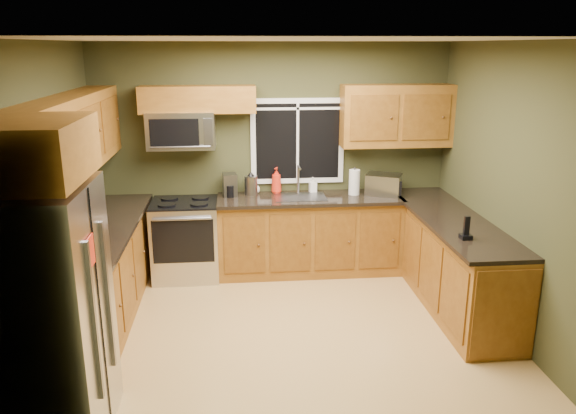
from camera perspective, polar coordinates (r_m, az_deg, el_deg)
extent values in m
plane|color=tan|center=(5.53, -0.18, -12.55)|extent=(4.20, 4.20, 0.00)
plane|color=white|center=(4.86, -0.21, 16.64)|extent=(4.20, 4.20, 0.00)
plane|color=#37391E|center=(6.78, -1.58, 5.00)|extent=(4.20, 0.00, 4.20)
plane|color=#37391E|center=(3.33, 2.63, -6.93)|extent=(4.20, 0.00, 4.20)
plane|color=#37391E|center=(5.28, -23.54, 0.43)|extent=(0.00, 3.60, 3.60)
plane|color=#37391E|center=(5.62, 21.67, 1.52)|extent=(0.00, 3.60, 3.60)
cube|color=white|center=(6.75, 0.97, 6.69)|extent=(1.12, 0.03, 1.02)
cube|color=black|center=(6.74, 0.98, 6.67)|extent=(1.00, 0.01, 0.90)
cube|color=white|center=(6.74, 0.99, 6.67)|extent=(0.03, 0.01, 0.90)
cube|color=white|center=(6.69, 1.01, 9.97)|extent=(1.00, 0.01, 0.03)
cube|color=brown|center=(5.91, -18.41, -6.67)|extent=(0.60, 2.65, 0.90)
cube|color=black|center=(5.75, -18.57, -2.33)|extent=(0.65, 2.65, 0.04)
cube|color=brown|center=(6.76, 2.17, -2.93)|extent=(2.17, 0.60, 0.90)
cube|color=black|center=(6.60, 2.24, 0.86)|extent=(2.17, 0.65, 0.04)
cube|color=brown|center=(6.24, 16.11, -5.26)|extent=(0.60, 2.50, 0.90)
cube|color=brown|center=(5.19, 21.15, -10.21)|extent=(0.56, 0.02, 0.82)
cube|color=black|center=(6.08, 16.23, -1.14)|extent=(0.65, 2.50, 0.04)
cube|color=brown|center=(5.58, -21.04, 6.85)|extent=(0.33, 2.65, 0.72)
cube|color=brown|center=(6.51, -9.14, 10.75)|extent=(1.30, 0.33, 0.30)
cube|color=brown|center=(6.79, 10.95, 9.09)|extent=(1.30, 0.33, 0.72)
cube|color=brown|center=(3.82, -25.32, 5.16)|extent=(0.72, 0.90, 0.38)
cube|color=#B7B7BC|center=(4.16, -23.44, -10.28)|extent=(0.72, 0.90, 1.80)
cube|color=slate|center=(3.86, -19.10, -11.04)|extent=(0.03, 0.04, 1.10)
cube|color=slate|center=(4.21, -17.87, -8.59)|extent=(0.03, 0.04, 1.10)
cube|color=black|center=(4.06, -18.46, -10.40)|extent=(0.01, 0.02, 1.78)
cube|color=red|center=(3.78, -19.38, -4.24)|extent=(0.01, 0.14, 0.20)
cube|color=#B7B7BC|center=(6.71, -10.32, -3.34)|extent=(0.76, 0.65, 0.90)
cube|color=black|center=(6.58, -10.52, 0.40)|extent=(0.76, 0.64, 0.03)
cube|color=black|center=(6.37, -10.60, -3.47)|extent=(0.68, 0.02, 0.50)
cylinder|color=slate|center=(6.27, -10.74, -1.21)|extent=(0.64, 0.04, 0.04)
cylinder|color=black|center=(6.46, -12.22, 0.24)|extent=(0.20, 0.20, 0.01)
cylinder|color=black|center=(6.42, -9.03, 0.32)|extent=(0.20, 0.20, 0.01)
cylinder|color=black|center=(6.73, -11.96, 0.89)|extent=(0.20, 0.20, 0.01)
cylinder|color=black|center=(6.69, -8.90, 0.97)|extent=(0.20, 0.20, 0.01)
cube|color=#B7B7BC|center=(6.54, -10.79, 7.70)|extent=(0.76, 0.38, 0.42)
cube|color=black|center=(6.36, -11.48, 7.42)|extent=(0.54, 0.01, 0.30)
cube|color=slate|center=(6.33, -8.12, 7.54)|extent=(0.10, 0.01, 0.30)
cylinder|color=slate|center=(6.36, -10.88, 6.00)|extent=(0.66, 0.02, 0.02)
cube|color=slate|center=(6.59, 1.24, 0.97)|extent=(0.60, 0.42, 0.02)
cylinder|color=#B7B7BC|center=(6.74, 1.06, 2.85)|extent=(0.03, 0.03, 0.34)
cylinder|color=#B7B7BC|center=(6.63, 1.14, 4.04)|extent=(0.03, 0.18, 0.03)
cube|color=#B7B7BC|center=(6.76, 9.69, 2.27)|extent=(0.48, 0.43, 0.25)
cube|color=black|center=(6.62, 10.03, 1.95)|extent=(0.31, 0.15, 0.17)
cube|color=slate|center=(6.65, -5.93, 2.27)|extent=(0.18, 0.21, 0.27)
cylinder|color=black|center=(6.60, -5.92, 1.60)|extent=(0.11, 0.11, 0.14)
cylinder|color=#B7B7BC|center=(6.68, -3.78, 2.21)|extent=(0.17, 0.17, 0.23)
cone|color=black|center=(6.65, -3.80, 3.34)|extent=(0.11, 0.11, 0.06)
cylinder|color=white|center=(6.72, 6.75, 2.52)|extent=(0.16, 0.16, 0.30)
cylinder|color=slate|center=(6.68, 6.79, 3.86)|extent=(0.03, 0.03, 0.04)
imported|color=red|center=(6.74, -1.19, 2.72)|extent=(0.16, 0.16, 0.31)
imported|color=white|center=(6.80, 2.54, 2.27)|extent=(0.09, 0.10, 0.18)
imported|color=white|center=(6.74, -3.36, 2.00)|extent=(0.15, 0.15, 0.15)
cube|color=black|center=(5.41, 17.60, -2.90)|extent=(0.10, 0.10, 0.04)
cube|color=black|center=(5.38, 17.69, -1.79)|extent=(0.05, 0.03, 0.17)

